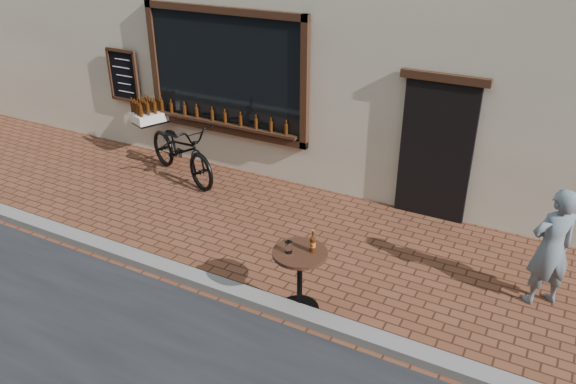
% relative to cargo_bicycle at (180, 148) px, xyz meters
% --- Properties ---
extents(ground, '(90.00, 90.00, 0.00)m').
position_rel_cargo_bicycle_xyz_m(ground, '(2.50, -2.76, -0.56)').
color(ground, brown).
rests_on(ground, ground).
extents(kerb, '(90.00, 0.25, 0.12)m').
position_rel_cargo_bicycle_xyz_m(kerb, '(2.50, -2.56, -0.50)').
color(kerb, slate).
rests_on(kerb, ground).
extents(cargo_bicycle, '(2.50, 1.52, 1.17)m').
position_rel_cargo_bicycle_xyz_m(cargo_bicycle, '(0.00, 0.00, 0.00)').
color(cargo_bicycle, black).
rests_on(cargo_bicycle, ground).
extents(bistro_table, '(0.66, 0.66, 1.13)m').
position_rel_cargo_bicycle_xyz_m(bistro_table, '(3.66, -2.41, 0.05)').
color(bistro_table, black).
rests_on(bistro_table, ground).
extents(pedestrian, '(0.69, 0.65, 1.58)m').
position_rel_cargo_bicycle_xyz_m(pedestrian, '(6.25, -0.84, 0.23)').
color(pedestrian, slate).
rests_on(pedestrian, ground).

